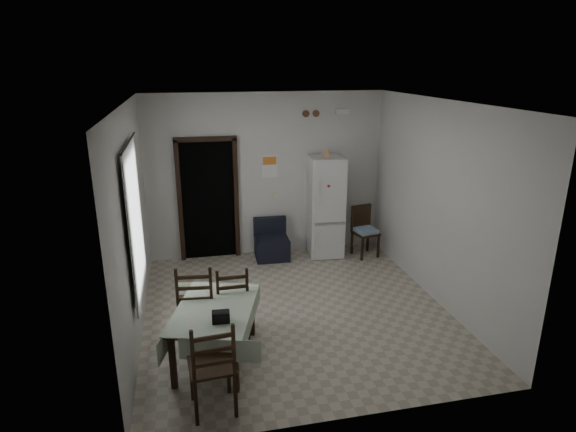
{
  "coord_description": "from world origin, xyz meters",
  "views": [
    {
      "loc": [
        -1.42,
        -5.97,
        3.39
      ],
      "look_at": [
        0.0,
        0.5,
        1.25
      ],
      "focal_mm": 30.0,
      "sensor_mm": 36.0,
      "label": 1
    }
  ],
  "objects_px": {
    "dining_chair_far_left": "(197,302)",
    "dining_chair_near_head": "(212,364)",
    "dining_table": "(216,334)",
    "dining_chair_far_right": "(232,300)",
    "navy_seat": "(272,240)",
    "fridge": "(325,207)",
    "corner_chair": "(366,232)"
  },
  "relations": [
    {
      "from": "corner_chair",
      "to": "fridge",
      "type": "bearing_deg",
      "value": 148.09
    },
    {
      "from": "navy_seat",
      "to": "dining_chair_far_right",
      "type": "bearing_deg",
      "value": -109.89
    },
    {
      "from": "dining_chair_far_left",
      "to": "fridge",
      "type": "bearing_deg",
      "value": -128.26
    },
    {
      "from": "dining_chair_far_left",
      "to": "dining_chair_far_right",
      "type": "bearing_deg",
      "value": -165.65
    },
    {
      "from": "navy_seat",
      "to": "dining_chair_near_head",
      "type": "bearing_deg",
      "value": -106.95
    },
    {
      "from": "navy_seat",
      "to": "dining_chair_far_left",
      "type": "bearing_deg",
      "value": -117.72
    },
    {
      "from": "navy_seat",
      "to": "dining_chair_far_left",
      "type": "xyz_separation_m",
      "value": [
        -1.4,
        -2.43,
        0.18
      ]
    },
    {
      "from": "dining_chair_far_left",
      "to": "dining_chair_near_head",
      "type": "xyz_separation_m",
      "value": [
        0.1,
        -1.31,
        -0.02
      ]
    },
    {
      "from": "dining_table",
      "to": "dining_chair_far_left",
      "type": "height_order",
      "value": "dining_chair_far_left"
    },
    {
      "from": "corner_chair",
      "to": "dining_table",
      "type": "relative_size",
      "value": 0.7
    },
    {
      "from": "dining_table",
      "to": "dining_chair_far_left",
      "type": "relative_size",
      "value": 1.22
    },
    {
      "from": "dining_table",
      "to": "dining_chair_far_right",
      "type": "bearing_deg",
      "value": 81.9
    },
    {
      "from": "fridge",
      "to": "dining_chair_far_right",
      "type": "relative_size",
      "value": 1.84
    },
    {
      "from": "fridge",
      "to": "dining_chair_far_right",
      "type": "height_order",
      "value": "fridge"
    },
    {
      "from": "dining_chair_far_left",
      "to": "dining_chair_near_head",
      "type": "bearing_deg",
      "value": 100.43
    },
    {
      "from": "fridge",
      "to": "dining_table",
      "type": "bearing_deg",
      "value": -121.82
    },
    {
      "from": "navy_seat",
      "to": "dining_chair_near_head",
      "type": "distance_m",
      "value": 3.97
    },
    {
      "from": "dining_chair_far_right",
      "to": "fridge",
      "type": "bearing_deg",
      "value": -130.08
    },
    {
      "from": "fridge",
      "to": "corner_chair",
      "type": "relative_size",
      "value": 1.97
    },
    {
      "from": "fridge",
      "to": "dining_chair_far_right",
      "type": "bearing_deg",
      "value": -124.06
    },
    {
      "from": "fridge",
      "to": "corner_chair",
      "type": "distance_m",
      "value": 0.86
    },
    {
      "from": "dining_chair_near_head",
      "to": "dining_chair_far_left",
      "type": "bearing_deg",
      "value": -90.42
    },
    {
      "from": "navy_seat",
      "to": "dining_chair_near_head",
      "type": "height_order",
      "value": "dining_chair_near_head"
    },
    {
      "from": "dining_table",
      "to": "dining_chair_far_right",
      "type": "xyz_separation_m",
      "value": [
        0.24,
        0.52,
        0.15
      ]
    },
    {
      "from": "dining_table",
      "to": "dining_chair_far_right",
      "type": "relative_size",
      "value": 1.34
    },
    {
      "from": "corner_chair",
      "to": "dining_chair_far_left",
      "type": "xyz_separation_m",
      "value": [
        -3.07,
        -2.18,
        0.08
      ]
    },
    {
      "from": "corner_chair",
      "to": "dining_chair_near_head",
      "type": "relative_size",
      "value": 0.88
    },
    {
      "from": "dining_chair_near_head",
      "to": "fridge",
      "type": "bearing_deg",
      "value": -126.08
    },
    {
      "from": "dining_table",
      "to": "dining_chair_far_right",
      "type": "distance_m",
      "value": 0.59
    },
    {
      "from": "corner_chair",
      "to": "dining_table",
      "type": "height_order",
      "value": "corner_chair"
    },
    {
      "from": "navy_seat",
      "to": "dining_table",
      "type": "relative_size",
      "value": 0.54
    },
    {
      "from": "fridge",
      "to": "dining_chair_near_head",
      "type": "xyz_separation_m",
      "value": [
        -2.29,
        -3.75,
        -0.38
      ]
    }
  ]
}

